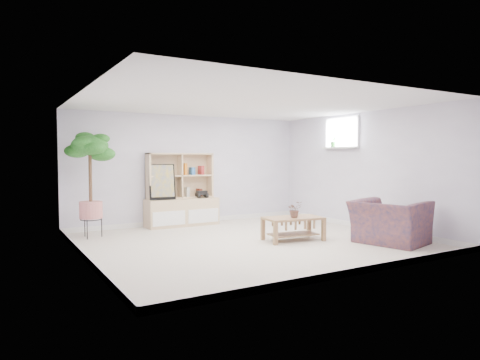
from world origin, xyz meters
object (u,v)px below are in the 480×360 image
floor_tree (90,185)px  coffee_table (293,229)px  storage_unit (182,189)px  armchair (390,219)px

floor_tree → coffee_table: bearing=-34.5°
storage_unit → floor_tree: size_ratio=0.80×
armchair → storage_unit: bearing=18.5°
storage_unit → armchair: size_ratio=1.38×
storage_unit → coffee_table: bearing=-67.4°
storage_unit → armchair: (2.30, -3.59, -0.36)m
storage_unit → armchair: bearing=-57.4°
coffee_table → floor_tree: (-3.03, 2.09, 0.76)m
floor_tree → armchair: floor_tree is taller
storage_unit → coffee_table: (1.05, -2.53, -0.57)m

